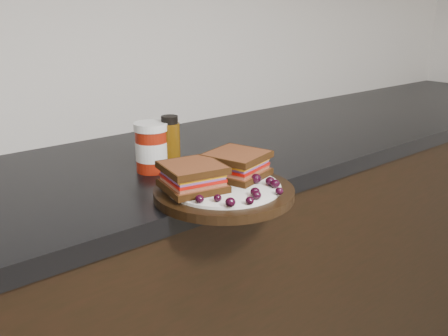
% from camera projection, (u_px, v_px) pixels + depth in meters
% --- Properties ---
extents(countertop, '(3.98, 0.60, 0.04)m').
position_uv_depth(countertop, '(91.00, 184.00, 1.12)').
color(countertop, black).
rests_on(countertop, base_cabinets).
extents(plate, '(0.28, 0.28, 0.02)m').
position_uv_depth(plate, '(224.00, 192.00, 0.99)').
color(plate, black).
rests_on(plate, countertop).
extents(sandwich_left, '(0.13, 0.13, 0.05)m').
position_uv_depth(sandwich_left, '(193.00, 177.00, 0.96)').
color(sandwich_left, brown).
rests_on(sandwich_left, plate).
extents(sandwich_right, '(0.14, 0.14, 0.05)m').
position_uv_depth(sandwich_right, '(237.00, 164.00, 1.03)').
color(sandwich_right, brown).
rests_on(sandwich_right, plate).
extents(grape_0, '(0.02, 0.02, 0.02)m').
position_uv_depth(grape_0, '(199.00, 199.00, 0.90)').
color(grape_0, black).
rests_on(grape_0, plate).
extents(grape_1, '(0.02, 0.02, 0.01)m').
position_uv_depth(grape_1, '(218.00, 198.00, 0.90)').
color(grape_1, black).
rests_on(grape_1, plate).
extents(grape_2, '(0.02, 0.02, 0.02)m').
position_uv_depth(grape_2, '(230.00, 202.00, 0.88)').
color(grape_2, black).
rests_on(grape_2, plate).
extents(grape_3, '(0.02, 0.02, 0.01)m').
position_uv_depth(grape_3, '(250.00, 201.00, 0.89)').
color(grape_3, black).
rests_on(grape_3, plate).
extents(grape_4, '(0.02, 0.02, 0.02)m').
position_uv_depth(grape_4, '(257.00, 195.00, 0.91)').
color(grape_4, black).
rests_on(grape_4, plate).
extents(grape_5, '(0.02, 0.02, 0.02)m').
position_uv_depth(grape_5, '(255.00, 192.00, 0.93)').
color(grape_5, black).
rests_on(grape_5, plate).
extents(grape_6, '(0.02, 0.02, 0.01)m').
position_uv_depth(grape_6, '(279.00, 191.00, 0.94)').
color(grape_6, black).
rests_on(grape_6, plate).
extents(grape_7, '(0.02, 0.02, 0.02)m').
position_uv_depth(grape_7, '(275.00, 184.00, 0.97)').
color(grape_7, black).
rests_on(grape_7, plate).
extents(grape_8, '(0.02, 0.02, 0.02)m').
position_uv_depth(grape_8, '(270.00, 181.00, 0.98)').
color(grape_8, black).
rests_on(grape_8, plate).
extents(grape_9, '(0.02, 0.02, 0.02)m').
position_uv_depth(grape_9, '(256.00, 179.00, 0.99)').
color(grape_9, black).
rests_on(grape_9, plate).
extents(grape_10, '(0.02, 0.02, 0.02)m').
position_uv_depth(grape_10, '(254.00, 174.00, 1.03)').
color(grape_10, black).
rests_on(grape_10, plate).
extents(grape_11, '(0.02, 0.02, 0.02)m').
position_uv_depth(grape_11, '(244.00, 173.00, 1.03)').
color(grape_11, black).
rests_on(grape_11, plate).
extents(grape_12, '(0.02, 0.02, 0.02)m').
position_uv_depth(grape_12, '(237.00, 168.00, 1.06)').
color(grape_12, black).
rests_on(grape_12, plate).
extents(grape_13, '(0.02, 0.02, 0.01)m').
position_uv_depth(grape_13, '(186.00, 179.00, 1.00)').
color(grape_13, black).
rests_on(grape_13, plate).
extents(grape_14, '(0.02, 0.02, 0.02)m').
position_uv_depth(grape_14, '(190.00, 185.00, 0.97)').
color(grape_14, black).
rests_on(grape_14, plate).
extents(grape_15, '(0.02, 0.02, 0.02)m').
position_uv_depth(grape_15, '(195.00, 186.00, 0.96)').
color(grape_15, black).
rests_on(grape_15, plate).
extents(grape_16, '(0.02, 0.02, 0.02)m').
position_uv_depth(grape_16, '(188.00, 193.00, 0.92)').
color(grape_16, black).
rests_on(grape_16, plate).
extents(grape_17, '(0.02, 0.02, 0.02)m').
position_uv_depth(grape_17, '(190.00, 183.00, 0.97)').
color(grape_17, black).
rests_on(grape_17, plate).
extents(grape_18, '(0.02, 0.02, 0.02)m').
position_uv_depth(grape_18, '(185.00, 185.00, 0.97)').
color(grape_18, black).
rests_on(grape_18, plate).
extents(grape_19, '(0.02, 0.02, 0.02)m').
position_uv_depth(grape_19, '(183.00, 189.00, 0.94)').
color(grape_19, black).
rests_on(grape_19, plate).
extents(condiment_jar, '(0.09, 0.09, 0.11)m').
position_uv_depth(condiment_jar, '(152.00, 147.00, 1.13)').
color(condiment_jar, maroon).
rests_on(condiment_jar, countertop).
extents(oil_bottle, '(0.06, 0.06, 0.13)m').
position_uv_depth(oil_bottle, '(170.00, 143.00, 1.14)').
color(oil_bottle, '#523308').
rests_on(oil_bottle, countertop).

